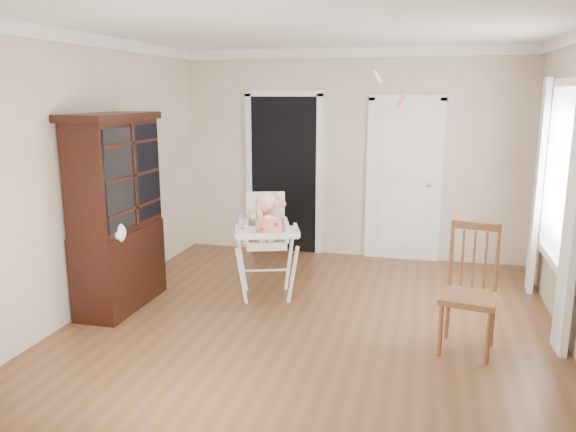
% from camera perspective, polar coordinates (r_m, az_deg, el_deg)
% --- Properties ---
extents(floor, '(5.00, 5.00, 0.00)m').
position_cam_1_polar(floor, '(5.37, 2.27, -11.14)').
color(floor, brown).
rests_on(floor, ground).
extents(ceiling, '(5.00, 5.00, 0.00)m').
position_cam_1_polar(ceiling, '(4.96, 2.55, 18.85)').
color(ceiling, white).
rests_on(ceiling, wall_back).
extents(wall_back, '(4.50, 0.00, 4.50)m').
position_cam_1_polar(wall_back, '(7.43, 6.37, 6.18)').
color(wall_back, beige).
rests_on(wall_back, floor).
extents(wall_left, '(0.00, 5.00, 5.00)m').
position_cam_1_polar(wall_left, '(5.87, -19.70, 3.91)').
color(wall_left, beige).
rests_on(wall_left, floor).
extents(crown_molding, '(4.50, 5.00, 0.12)m').
position_cam_1_polar(crown_molding, '(4.95, 2.54, 18.16)').
color(crown_molding, white).
rests_on(crown_molding, ceiling).
extents(doorway, '(1.06, 0.05, 2.22)m').
position_cam_1_polar(doorway, '(7.62, -0.43, 4.58)').
color(doorway, black).
rests_on(doorway, wall_back).
extents(closet_door, '(0.96, 0.09, 2.13)m').
position_cam_1_polar(closet_door, '(7.39, 11.68, 3.42)').
color(closet_door, white).
rests_on(closet_door, wall_back).
extents(window_right, '(0.13, 1.84, 2.30)m').
position_cam_1_polar(window_right, '(5.81, 25.72, 2.69)').
color(window_right, white).
rests_on(window_right, wall_right).
extents(high_chair, '(0.85, 0.96, 1.13)m').
position_cam_1_polar(high_chair, '(5.91, -2.23, -1.77)').
color(high_chair, white).
rests_on(high_chair, floor).
extents(baby, '(0.38, 0.28, 0.52)m').
position_cam_1_polar(baby, '(5.90, -2.24, -0.07)').
color(baby, beige).
rests_on(baby, high_chair).
extents(cake, '(0.30, 0.30, 0.14)m').
position_cam_1_polar(cake, '(5.61, -1.78, -0.88)').
color(cake, silver).
rests_on(cake, high_chair).
extents(sippy_cup, '(0.07, 0.07, 0.17)m').
position_cam_1_polar(sippy_cup, '(5.73, -4.83, -0.61)').
color(sippy_cup, pink).
rests_on(sippy_cup, high_chair).
extents(china_cabinet, '(0.52, 1.16, 1.95)m').
position_cam_1_polar(china_cabinet, '(5.83, -16.98, 0.34)').
color(china_cabinet, black).
rests_on(china_cabinet, floor).
extents(dining_chair, '(0.51, 0.51, 1.08)m').
position_cam_1_polar(dining_chair, '(4.98, 17.96, -7.46)').
color(dining_chair, brown).
rests_on(dining_chair, floor).
extents(streamer, '(0.14, 0.48, 0.15)m').
position_cam_1_polar(streamer, '(5.64, 9.09, 13.76)').
color(streamer, pink).
rests_on(streamer, ceiling).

